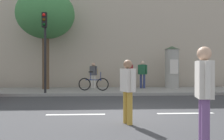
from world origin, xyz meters
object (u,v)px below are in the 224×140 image
object	(u,v)px
poster_column	(172,67)
street_tree	(46,15)
pedestrian_near_pole	(128,87)
bicycle_leaning	(93,84)
pedestrian_tallest	(94,73)
traffic_light	(45,39)
pedestrian_with_backpack	(204,89)
pedestrian_with_bag	(143,72)
pedestrian_in_red_top	(130,72)

from	to	relation	value
poster_column	street_tree	world-z (taller)	street_tree
pedestrian_near_pole	bicycle_leaning	world-z (taller)	pedestrian_near_pole
pedestrian_tallest	bicycle_leaning	size ratio (longest dim) A/B	0.94
traffic_light	pedestrian_with_backpack	xyz separation A→B (m)	(4.49, -8.71, -1.86)
pedestrian_with_backpack	pedestrian_with_bag	world-z (taller)	pedestrian_with_bag
street_tree	pedestrian_tallest	xyz separation A→B (m)	(2.91, 0.46, -3.57)
traffic_light	pedestrian_near_pole	bearing A→B (deg)	-62.46
pedestrian_with_bag	bicycle_leaning	world-z (taller)	pedestrian_with_bag
street_tree	pedestrian_near_pole	size ratio (longest dim) A/B	3.72
traffic_light	poster_column	size ratio (longest dim) A/B	1.53
bicycle_leaning	pedestrian_in_red_top	bearing A→B (deg)	27.04
pedestrian_with_backpack	pedestrian_near_pole	bearing A→B (deg)	116.49
poster_column	bicycle_leaning	xyz separation A→B (m)	(-5.00, -1.51, -0.97)
pedestrian_with_bag	pedestrian_tallest	xyz separation A→B (m)	(-3.11, 0.23, -0.06)
street_tree	pedestrian_with_bag	bearing A→B (deg)	2.19
pedestrian_near_pole	pedestrian_with_bag	distance (m)	9.57
poster_column	pedestrian_with_backpack	bearing A→B (deg)	-104.54
pedestrian_with_bag	pedestrian_tallest	world-z (taller)	pedestrian_with_bag
traffic_light	pedestrian_with_backpack	bearing A→B (deg)	-62.71
pedestrian_with_backpack	pedestrian_near_pole	xyz separation A→B (m)	(-1.05, 2.11, -0.11)
traffic_light	pedestrian_with_backpack	size ratio (longest dim) A/B	2.29
pedestrian_with_backpack	pedestrian_with_bag	bearing A→B (deg)	84.69
pedestrian_near_pole	pedestrian_with_bag	size ratio (longest dim) A/B	0.94
street_tree	bicycle_leaning	size ratio (longest dim) A/B	3.50
traffic_light	pedestrian_with_bag	xyz separation A→B (m)	(5.56, 2.74, -1.75)
poster_column	pedestrian_near_pole	bearing A→B (deg)	-113.27
traffic_light	pedestrian_with_backpack	world-z (taller)	traffic_light
street_tree	pedestrian_with_bag	size ratio (longest dim) A/B	3.49
street_tree	pedestrian_in_red_top	distance (m)	6.24
bicycle_leaning	street_tree	bearing A→B (deg)	157.11
pedestrian_with_backpack	pedestrian_tallest	xyz separation A→B (m)	(-2.04, 11.68, 0.05)
traffic_light	pedestrian_with_backpack	distance (m)	9.98
street_tree	pedestrian_with_backpack	size ratio (longest dim) A/B	3.39
pedestrian_with_bag	pedestrian_tallest	size ratio (longest dim) A/B	1.07
pedestrian_near_pole	pedestrian_tallest	world-z (taller)	pedestrian_tallest
poster_column	street_tree	size ratio (longest dim) A/B	0.44
pedestrian_with_bag	pedestrian_with_backpack	bearing A→B (deg)	-95.31
pedestrian_tallest	bicycle_leaning	distance (m)	1.80
pedestrian_tallest	bicycle_leaning	world-z (taller)	pedestrian_tallest
bicycle_leaning	traffic_light	bearing A→B (deg)	-152.81
traffic_light	bicycle_leaning	distance (m)	3.66
traffic_light	street_tree	xyz separation A→B (m)	(-0.46, 2.51, 1.76)
traffic_light	pedestrian_in_red_top	xyz separation A→B (m)	(4.70, 2.41, -1.75)
pedestrian_near_pole	pedestrian_in_red_top	world-z (taller)	pedestrian_in_red_top
pedestrian_near_pole	pedestrian_with_bag	world-z (taller)	pedestrian_with_bag
pedestrian_near_pole	pedestrian_with_bag	xyz separation A→B (m)	(2.12, 9.33, 0.22)
pedestrian_with_bag	pedestrian_in_red_top	size ratio (longest dim) A/B	1.00
traffic_light	bicycle_leaning	bearing A→B (deg)	27.19
street_tree	pedestrian_tallest	bearing A→B (deg)	9.03
poster_column	pedestrian_tallest	xyz separation A→B (m)	(-5.02, 0.19, -0.40)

